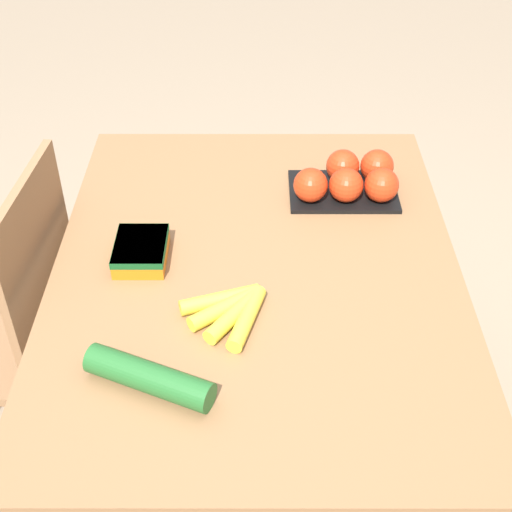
{
  "coord_description": "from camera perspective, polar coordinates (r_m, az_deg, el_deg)",
  "views": [
    {
      "loc": [
        -1.18,
        -0.0,
        1.73
      ],
      "look_at": [
        0.0,
        0.0,
        0.77
      ],
      "focal_mm": 50.0,
      "sensor_mm": 36.0,
      "label": 1
    }
  ],
  "objects": [
    {
      "name": "cucumber_near",
      "position": [
        1.29,
        -8.59,
        -9.58
      ],
      "size": [
        0.15,
        0.24,
        0.06
      ],
      "color": "#236028",
      "rests_on": "dining_table"
    },
    {
      "name": "tomato_pack",
      "position": [
        1.74,
        7.53,
        6.1
      ],
      "size": [
        0.18,
        0.26,
        0.09
      ],
      "color": "black",
      "rests_on": "dining_table"
    },
    {
      "name": "carrot_bag",
      "position": [
        1.56,
        -9.23,
        0.5
      ],
      "size": [
        0.14,
        0.11,
        0.04
      ],
      "color": "orange",
      "rests_on": "dining_table"
    },
    {
      "name": "dining_table",
      "position": [
        1.61,
        0.0,
        -3.85
      ],
      "size": [
        1.15,
        0.88,
        0.74
      ],
      "color": "olive",
      "rests_on": "ground_plane"
    },
    {
      "name": "chair",
      "position": [
        1.88,
        -19.4,
        -5.44
      ],
      "size": [
        0.45,
        0.43,
        0.91
      ],
      "rotation": [
        0.0,
        0.0,
        3.05
      ],
      "color": "#8E6642",
      "rests_on": "ground_plane"
    },
    {
      "name": "banana_bunch",
      "position": [
        1.41,
        -1.92,
        -4.27
      ],
      "size": [
        0.18,
        0.18,
        0.03
      ],
      "color": "brown",
      "rests_on": "dining_table"
    },
    {
      "name": "ground_plane",
      "position": [
        2.09,
        0.0,
        -16.67
      ],
      "size": [
        12.0,
        12.0,
        0.0
      ],
      "primitive_type": "plane",
      "color": "gray"
    }
  ]
}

